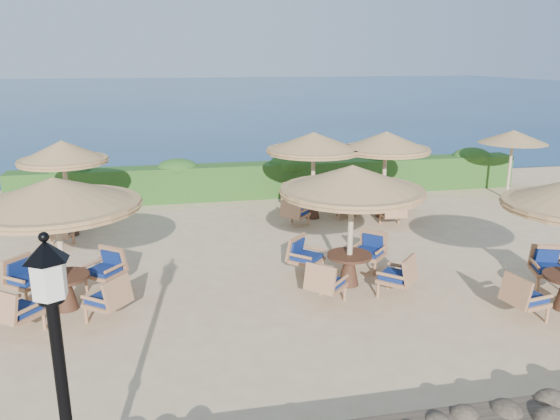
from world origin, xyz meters
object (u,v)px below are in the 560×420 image
object	(u,v)px
extra_parasol	(513,137)
cafe_set_1	(351,201)
cafe_set_3	(64,168)
cafe_set_5	(385,157)
cafe_set_4	(313,156)
cafe_set_0	(57,216)

from	to	relation	value
extra_parasol	cafe_set_1	bearing A→B (deg)	-142.11
cafe_set_3	cafe_set_5	bearing A→B (deg)	0.02
extra_parasol	cafe_set_3	distance (m)	14.40
cafe_set_3	cafe_set_5	size ratio (longest dim) A/B	1.03
cafe_set_4	cafe_set_5	distance (m)	2.19
cafe_set_0	cafe_set_4	xyz separation A→B (m)	(6.36, 5.18, 0.01)
extra_parasol	cafe_set_1	size ratio (longest dim) A/B	0.79
extra_parasol	cafe_set_0	distance (m)	14.99
cafe_set_0	cafe_set_5	distance (m)	9.84
cafe_set_0	cafe_set_1	size ratio (longest dim) A/B	1.04
cafe_set_0	cafe_set_4	size ratio (longest dim) A/B	1.11
cafe_set_1	cafe_set_3	distance (m)	8.10
extra_parasol	cafe_set_1	xyz separation A→B (m)	(-7.86, -6.12, -0.29)
cafe_set_3	cafe_set_1	bearing A→B (deg)	-36.86
extra_parasol	cafe_set_4	size ratio (longest dim) A/B	0.84
extra_parasol	cafe_set_3	world-z (taller)	cafe_set_3
cafe_set_4	cafe_set_1	bearing A→B (deg)	-96.12
extra_parasol	cafe_set_0	size ratio (longest dim) A/B	0.76
cafe_set_1	cafe_set_5	size ratio (longest dim) A/B	1.10
cafe_set_0	cafe_set_5	size ratio (longest dim) A/B	1.15
cafe_set_1	cafe_set_3	size ratio (longest dim) A/B	1.07
cafe_set_3	cafe_set_4	xyz separation A→B (m)	(7.04, 0.29, 0.01)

